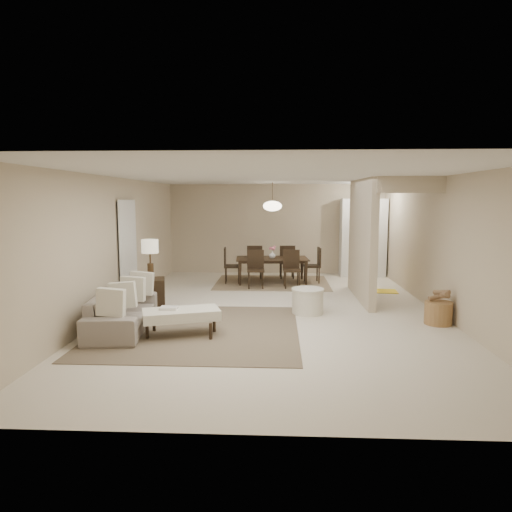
# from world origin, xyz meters

# --- Properties ---
(floor) EXTENTS (9.00, 9.00, 0.00)m
(floor) POSITION_xyz_m (0.00, 0.00, 0.00)
(floor) COLOR beige
(floor) RESTS_ON ground
(ceiling) EXTENTS (9.00, 9.00, 0.00)m
(ceiling) POSITION_xyz_m (0.00, 0.00, 2.50)
(ceiling) COLOR white
(ceiling) RESTS_ON back_wall
(back_wall) EXTENTS (6.00, 0.00, 6.00)m
(back_wall) POSITION_xyz_m (0.00, 4.50, 1.25)
(back_wall) COLOR #C6B696
(back_wall) RESTS_ON floor
(left_wall) EXTENTS (0.00, 9.00, 9.00)m
(left_wall) POSITION_xyz_m (-3.00, 0.00, 1.25)
(left_wall) COLOR #C6B696
(left_wall) RESTS_ON floor
(right_wall) EXTENTS (0.00, 9.00, 9.00)m
(right_wall) POSITION_xyz_m (3.00, 0.00, 1.25)
(right_wall) COLOR #C6B696
(right_wall) RESTS_ON floor
(partition) EXTENTS (0.15, 2.50, 2.50)m
(partition) POSITION_xyz_m (1.80, 1.25, 1.25)
(partition) COLOR #C6B696
(partition) RESTS_ON floor
(doorway) EXTENTS (0.04, 0.90, 2.04)m
(doorway) POSITION_xyz_m (-2.97, 0.60, 1.02)
(doorway) COLOR black
(doorway) RESTS_ON floor
(pantry_cabinet) EXTENTS (1.20, 0.55, 2.10)m
(pantry_cabinet) POSITION_xyz_m (2.35, 4.15, 1.05)
(pantry_cabinet) COLOR white
(pantry_cabinet) RESTS_ON floor
(flush_light) EXTENTS (0.44, 0.44, 0.05)m
(flush_light) POSITION_xyz_m (2.30, 3.20, 2.46)
(flush_light) COLOR white
(flush_light) RESTS_ON ceiling
(living_rug) EXTENTS (3.20, 3.20, 0.01)m
(living_rug) POSITION_xyz_m (-1.23, -1.28, 0.01)
(living_rug) COLOR brown
(living_rug) RESTS_ON floor
(sofa) EXTENTS (2.11, 1.01, 0.59)m
(sofa) POSITION_xyz_m (-2.45, -1.28, 0.30)
(sofa) COLOR gray
(sofa) RESTS_ON floor
(ottoman_bench) EXTENTS (1.26, 0.86, 0.41)m
(ottoman_bench) POSITION_xyz_m (-1.43, -1.58, 0.33)
(ottoman_bench) COLOR beige
(ottoman_bench) RESTS_ON living_rug
(side_table) EXTENTS (0.62, 0.62, 0.57)m
(side_table) POSITION_xyz_m (-2.40, 0.21, 0.28)
(side_table) COLOR black
(side_table) RESTS_ON floor
(table_lamp) EXTENTS (0.32, 0.32, 0.76)m
(table_lamp) POSITION_xyz_m (-2.40, 0.21, 1.13)
(table_lamp) COLOR #4D3721
(table_lamp) RESTS_ON side_table
(round_pouf) EXTENTS (0.59, 0.59, 0.46)m
(round_pouf) POSITION_xyz_m (0.60, -0.10, 0.23)
(round_pouf) COLOR beige
(round_pouf) RESTS_ON floor
(wicker_basket) EXTENTS (0.57, 0.57, 0.38)m
(wicker_basket) POSITION_xyz_m (2.75, -0.72, 0.19)
(wicker_basket) COLOR olive
(wicker_basket) RESTS_ON floor
(dining_rug) EXTENTS (2.80, 2.10, 0.01)m
(dining_rug) POSITION_xyz_m (-0.10, 2.93, 0.01)
(dining_rug) COLOR #77664A
(dining_rug) RESTS_ON floor
(dining_table) EXTENTS (1.85, 1.12, 0.63)m
(dining_table) POSITION_xyz_m (-0.10, 2.93, 0.31)
(dining_table) COLOR black
(dining_table) RESTS_ON dining_rug
(dining_chairs) EXTENTS (2.41, 1.81, 0.89)m
(dining_chairs) POSITION_xyz_m (-0.10, 2.93, 0.45)
(dining_chairs) COLOR black
(dining_chairs) RESTS_ON dining_rug
(vase) EXTENTS (0.20, 0.20, 0.17)m
(vase) POSITION_xyz_m (-0.10, 2.93, 0.71)
(vase) COLOR white
(vase) RESTS_ON dining_table
(yellow_mat) EXTENTS (0.87, 0.58, 0.01)m
(yellow_mat) POSITION_xyz_m (2.35, 2.02, 0.01)
(yellow_mat) COLOR yellow
(yellow_mat) RESTS_ON floor
(pendant_light) EXTENTS (0.46, 0.46, 0.71)m
(pendant_light) POSITION_xyz_m (-0.10, 2.93, 1.92)
(pendant_light) COLOR #4D3721
(pendant_light) RESTS_ON ceiling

